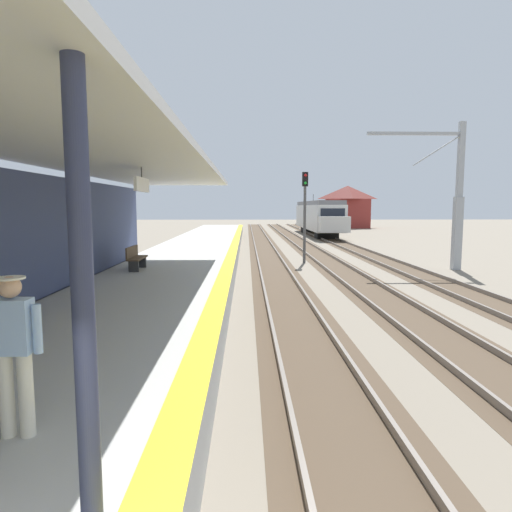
# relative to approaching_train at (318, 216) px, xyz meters

# --- Properties ---
(station_platform) EXTENTS (5.00, 80.00, 0.91)m
(station_platform) POSITION_rel_approaching_train_xyz_m (-11.20, -33.43, -1.73)
(station_platform) COLOR #A8A8A3
(station_platform) RESTS_ON ground
(station_building_with_canopy) EXTENTS (4.85, 24.00, 4.43)m
(station_building_with_canopy) POSITION_rel_approaching_train_xyz_m (-13.00, -41.35, 0.48)
(station_building_with_canopy) COLOR #4C4C4C
(station_building_with_canopy) RESTS_ON ground
(track_pair_nearest_platform) EXTENTS (2.34, 120.00, 0.16)m
(track_pair_nearest_platform) POSITION_rel_approaching_train_xyz_m (-6.80, -29.43, -2.13)
(track_pair_nearest_platform) COLOR #4C3D2D
(track_pair_nearest_platform) RESTS_ON ground
(track_pair_middle) EXTENTS (2.34, 120.00, 0.16)m
(track_pair_middle) POSITION_rel_approaching_train_xyz_m (-3.40, -29.43, -2.13)
(track_pair_middle) COLOR #4C3D2D
(track_pair_middle) RESTS_ON ground
(track_pair_far_side) EXTENTS (2.34, 120.00, 0.16)m
(track_pair_far_side) POSITION_rel_approaching_train_xyz_m (-0.00, -29.43, -2.13)
(track_pair_far_side) COLOR #4C3D2D
(track_pair_far_side) RESTS_ON ground
(approaching_train) EXTENTS (2.93, 19.60, 4.76)m
(approaching_train) POSITION_rel_approaching_train_xyz_m (0.00, 0.00, 0.00)
(approaching_train) COLOR silver
(approaching_train) RESTS_ON ground
(commuter_person) EXTENTS (0.59, 0.30, 1.67)m
(commuter_person) POSITION_rel_approaching_train_xyz_m (-10.56, -46.62, -0.34)
(commuter_person) COLOR beige
(commuter_person) RESTS_ON station_platform
(rail_signal_post) EXTENTS (0.32, 0.34, 5.20)m
(rail_signal_post) POSITION_rel_approaching_train_xyz_m (-4.86, -25.46, 1.02)
(rail_signal_post) COLOR #4C4C4C
(rail_signal_post) RESTS_ON ground
(catenary_pylon_far_side) EXTENTS (5.00, 0.40, 7.50)m
(catenary_pylon_far_side) POSITION_rel_approaching_train_xyz_m (2.35, -28.31, 1.43)
(catenary_pylon_far_side) COLOR #9EA3A8
(catenary_pylon_far_side) RESTS_ON ground
(platform_bench) EXTENTS (0.45, 1.60, 0.88)m
(platform_bench) POSITION_rel_approaching_train_xyz_m (-12.36, -34.36, -0.80)
(platform_bench) COLOR brown
(platform_bench) RESTS_ON station_platform
(distant_trackside_house) EXTENTS (6.60, 5.28, 6.40)m
(distant_trackside_house) POSITION_rel_approaching_train_xyz_m (7.20, 17.21, 1.16)
(distant_trackside_house) COLOR maroon
(distant_trackside_house) RESTS_ON ground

